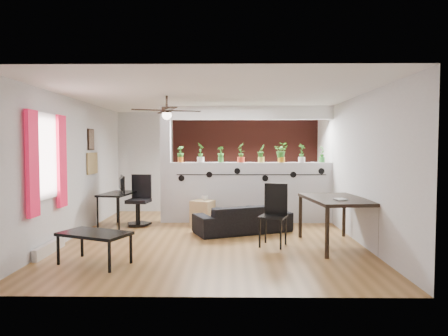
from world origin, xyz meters
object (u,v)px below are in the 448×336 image
at_px(potted_plant_2, 221,154).
at_px(computer_desk, 118,196).
at_px(ceiling_fan, 167,112).
at_px(coffee_table, 95,236).
at_px(potted_plant_3, 241,152).
at_px(dining_table, 337,203).
at_px(cup, 205,198).
at_px(potted_plant_7, 322,153).
at_px(folding_chair, 275,209).
at_px(potted_plant_5, 281,152).
at_px(sofa, 243,219).
at_px(potted_plant_4, 261,153).
at_px(potted_plant_1, 201,152).
at_px(office_chair, 140,203).
at_px(potted_plant_6, 302,152).
at_px(cube_shelf, 203,213).
at_px(potted_plant_0, 180,154).

distance_m(potted_plant_2, computer_desk, 2.40).
relative_size(ceiling_fan, coffee_table, 1.05).
distance_m(potted_plant_3, dining_table, 2.80).
relative_size(cup, dining_table, 0.08).
relative_size(potted_plant_2, potted_plant_7, 0.94).
distance_m(ceiling_fan, potted_plant_7, 3.73).
bearing_deg(potted_plant_3, folding_chair, -75.98).
height_order(potted_plant_5, sofa, potted_plant_5).
bearing_deg(potted_plant_4, coffee_table, -129.37).
bearing_deg(dining_table, potted_plant_1, 138.82).
distance_m(office_chair, coffee_table, 2.87).
bearing_deg(sofa, dining_table, 122.32).
height_order(potted_plant_6, dining_table, potted_plant_6).
xyz_separation_m(potted_plant_3, office_chair, (-2.20, -0.37, -1.11)).
distance_m(potted_plant_7, sofa, 2.45).
height_order(cube_shelf, computer_desk, computer_desk).
relative_size(potted_plant_5, folding_chair, 0.41).
relative_size(potted_plant_0, potted_plant_5, 0.83).
height_order(cube_shelf, office_chair, office_chair).
bearing_deg(potted_plant_1, office_chair, -163.90).
distance_m(potted_plant_6, computer_desk, 4.11).
distance_m(potted_plant_1, cup, 1.05).
height_order(potted_plant_2, dining_table, potted_plant_2).
xyz_separation_m(ceiling_fan, cube_shelf, (0.53, 1.46, -2.05)).
bearing_deg(potted_plant_0, potted_plant_2, 0.00).
height_order(potted_plant_4, sofa, potted_plant_4).
distance_m(potted_plant_2, office_chair, 2.08).
distance_m(potted_plant_4, potted_plant_7, 1.35).
distance_m(cube_shelf, office_chair, 1.38).
bearing_deg(potted_plant_4, dining_table, -62.73).
xyz_separation_m(potted_plant_2, sofa, (0.46, -1.05, -1.28)).
bearing_deg(potted_plant_4, potted_plant_3, 180.00).
bearing_deg(potted_plant_3, potted_plant_1, 180.00).
relative_size(potted_plant_0, cup, 2.67).
distance_m(potted_plant_0, folding_chair, 2.94).
bearing_deg(potted_plant_6, potted_plant_1, -180.00).
bearing_deg(coffee_table, potted_plant_1, 68.07).
height_order(potted_plant_0, cube_shelf, potted_plant_0).
height_order(potted_plant_3, sofa, potted_plant_3).
bearing_deg(potted_plant_4, folding_chair, -88.16).
bearing_deg(office_chair, potted_plant_3, 9.66).
height_order(potted_plant_4, dining_table, potted_plant_4).
relative_size(potted_plant_7, folding_chair, 0.36).
relative_size(sofa, dining_table, 1.12).
bearing_deg(potted_plant_1, potted_plant_4, -0.00).
height_order(potted_plant_7, sofa, potted_plant_7).
height_order(potted_plant_0, potted_plant_7, potted_plant_7).
bearing_deg(coffee_table, potted_plant_2, 61.55).
xyz_separation_m(potted_plant_7, folding_chair, (-1.29, -2.08, -0.93)).
xyz_separation_m(potted_plant_6, computer_desk, (-3.96, -0.61, -0.91)).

